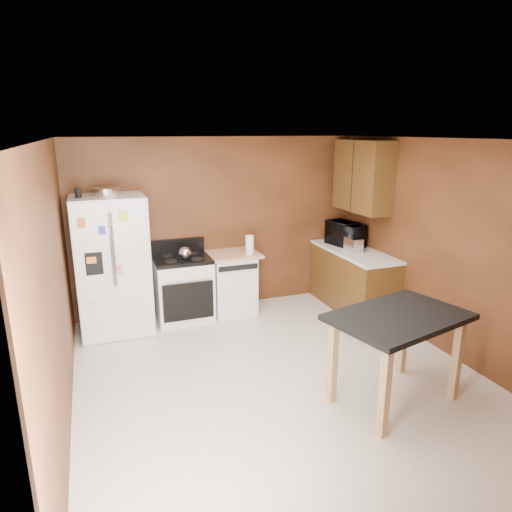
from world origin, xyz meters
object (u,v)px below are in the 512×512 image
roasting_pan (107,191)px  toaster (353,245)px  kettle (185,253)px  dishwasher (232,282)px  island (398,328)px  pen_cup (78,193)px  gas_range (183,288)px  microwave (345,235)px  paper_towel (250,245)px  refrigerator (113,265)px  green_canister (250,246)px

roasting_pan → toaster: bearing=-8.9°
kettle → toaster: 2.40m
dishwasher → toaster: bearing=-18.0°
toaster → island: bearing=-111.9°
roasting_pan → pen_cup: 0.36m
roasting_pan → gas_range: roasting_pan is taller
dishwasher → microwave: bearing=-6.4°
kettle → island: bearing=-60.2°
roasting_pan → paper_towel: size_ratio=1.37×
roasting_pan → paper_towel: (1.85, -0.12, -0.82)m
microwave → gas_range: microwave is taller
kettle → gas_range: size_ratio=0.16×
toaster → island: size_ratio=0.19×
kettle → microwave: size_ratio=0.30×
dishwasher → island: 2.87m
kettle → dishwasher: size_ratio=0.19×
toaster → paper_towel: bearing=164.2°
refrigerator → roasting_pan: bearing=82.5°
roasting_pan → kettle: roasting_pan is taller
roasting_pan → gas_range: bearing=0.0°
toaster → island: (-0.86, -2.20, -0.22)m
dishwasher → refrigerator: bearing=-177.0°
pen_cup → kettle: (1.26, 0.04, -0.87)m
microwave → island: microwave is taller
paper_towel → toaster: (1.44, -0.40, -0.03)m
paper_towel → refrigerator: size_ratio=0.15×
toaster → roasting_pan: bearing=170.6°
paper_towel → dishwasher: (-0.22, 0.15, -0.57)m
dishwasher → kettle: bearing=-170.0°
paper_towel → green_canister: 0.24m
pen_cup → island: (2.76, -2.58, -1.08)m
roasting_pan → island: (2.42, -2.72, -1.07)m
green_canister → microwave: size_ratio=0.21×
refrigerator → gas_range: refrigerator is taller
refrigerator → microwave: bearing=-1.9°
roasting_pan → microwave: (3.36, -0.17, -0.78)m
roasting_pan → kettle: size_ratio=2.13×
gas_range → paper_towel: bearing=-7.3°
kettle → toaster: toaster is taller
roasting_pan → green_canister: roasting_pan is taller
gas_range → refrigerator: bearing=-176.2°
pen_cup → toaster: 3.74m
green_canister → gas_range: 1.14m
kettle → dishwasher: kettle is taller
pen_cup → dishwasher: bearing=4.7°
microwave → gas_range: size_ratio=0.53×
kettle → island: (1.50, -2.62, -0.21)m
pen_cup → kettle: bearing=1.7°
microwave → roasting_pan: bearing=74.7°
paper_towel → microwave: (1.51, -0.05, 0.04)m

